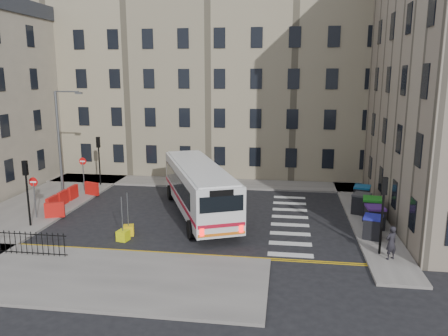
% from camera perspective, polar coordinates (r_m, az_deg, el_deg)
% --- Properties ---
extents(ground, '(120.00, 120.00, 0.00)m').
position_cam_1_polar(ground, '(29.56, 0.78, -6.30)').
color(ground, black).
rests_on(ground, ground).
extents(pavement_north, '(36.00, 3.20, 0.15)m').
position_cam_1_polar(pavement_north, '(38.78, -6.41, -1.81)').
color(pavement_north, slate).
rests_on(pavement_north, ground).
extents(pavement_east, '(2.40, 26.00, 0.15)m').
position_cam_1_polar(pavement_east, '(33.58, 17.15, -4.46)').
color(pavement_east, slate).
rests_on(pavement_east, ground).
extents(pavement_west, '(6.00, 22.00, 0.15)m').
position_cam_1_polar(pavement_west, '(35.00, -22.43, -4.19)').
color(pavement_west, slate).
rests_on(pavement_west, ground).
extents(pavement_sw, '(20.00, 6.00, 0.15)m').
position_cam_1_polar(pavement_sw, '(22.68, -21.05, -12.79)').
color(pavement_sw, slate).
rests_on(pavement_sw, ground).
extents(terrace_north, '(38.30, 10.80, 17.20)m').
position_cam_1_polar(terrace_north, '(44.61, -5.69, 11.09)').
color(terrace_north, gray).
rests_on(terrace_north, ground).
extents(traffic_light_east, '(0.28, 0.22, 4.10)m').
position_cam_1_polar(traffic_light_east, '(23.77, 20.07, -4.39)').
color(traffic_light_east, black).
rests_on(traffic_light_east, pavement_east).
extents(traffic_light_nw, '(0.28, 0.22, 4.10)m').
position_cam_1_polar(traffic_light_nw, '(38.24, -16.04, 1.87)').
color(traffic_light_nw, black).
rests_on(traffic_light_nw, pavement_west).
extents(traffic_light_sw, '(0.28, 0.22, 4.10)m').
position_cam_1_polar(traffic_light_sw, '(29.18, -24.39, -1.78)').
color(traffic_light_sw, black).
rests_on(traffic_light_sw, pavement_west).
extents(streetlamp, '(0.50, 0.22, 8.14)m').
position_cam_1_polar(streetlamp, '(34.48, -20.73, 2.98)').
color(streetlamp, '#595B5E').
rests_on(streetlamp, pavement_west).
extents(no_entry_north, '(0.60, 0.08, 3.00)m').
position_cam_1_polar(no_entry_north, '(36.82, -17.94, 0.12)').
color(no_entry_north, '#595B5E').
rests_on(no_entry_north, pavement_west).
extents(no_entry_south, '(0.60, 0.08, 3.00)m').
position_cam_1_polar(no_entry_south, '(30.85, -23.58, -2.53)').
color(no_entry_south, '#595B5E').
rests_on(no_entry_south, pavement_west).
extents(roadworks_barriers, '(1.66, 6.26, 1.00)m').
position_cam_1_polar(roadworks_barriers, '(33.39, -19.74, -3.71)').
color(roadworks_barriers, red).
rests_on(roadworks_barriers, pavement_west).
extents(bus, '(7.35, 12.34, 3.34)m').
position_cam_1_polar(bus, '(29.45, -3.33, -2.48)').
color(bus, silver).
rests_on(bus, ground).
extents(wheelie_bin_a, '(1.32, 1.42, 1.29)m').
position_cam_1_polar(wheelie_bin_a, '(26.56, 18.86, -7.29)').
color(wheelie_bin_a, black).
rests_on(wheelie_bin_a, pavement_east).
extents(wheelie_bin_b, '(1.13, 1.28, 1.36)m').
position_cam_1_polar(wheelie_bin_b, '(28.25, 19.08, -6.08)').
color(wheelie_bin_b, black).
rests_on(wheelie_bin_b, pavement_east).
extents(wheelie_bin_c, '(1.36, 1.49, 1.45)m').
position_cam_1_polar(wheelie_bin_c, '(29.75, 18.74, -5.06)').
color(wheelie_bin_c, black).
rests_on(wheelie_bin_c, pavement_east).
extents(wheelie_bin_d, '(1.49, 1.57, 1.37)m').
position_cam_1_polar(wheelie_bin_d, '(30.90, 17.50, -4.43)').
color(wheelie_bin_d, black).
rests_on(wheelie_bin_d, pavement_east).
extents(wheelie_bin_e, '(1.39, 1.50, 1.40)m').
position_cam_1_polar(wheelie_bin_e, '(32.88, 17.56, -3.42)').
color(wheelie_bin_e, black).
rests_on(wheelie_bin_e, pavement_east).
extents(pedestrian, '(0.77, 0.69, 1.76)m').
position_cam_1_polar(pedestrian, '(23.81, 20.99, -9.11)').
color(pedestrian, black).
rests_on(pedestrian, pavement_east).
extents(bollard_yellow, '(0.75, 0.75, 0.60)m').
position_cam_1_polar(bollard_yellow, '(26.69, -12.34, -7.95)').
color(bollard_yellow, yellow).
rests_on(bollard_yellow, ground).
extents(bollard_chevron, '(0.71, 0.71, 0.60)m').
position_cam_1_polar(bollard_chevron, '(25.93, -13.04, -8.59)').
color(bollard_chevron, '#D3DC0C').
rests_on(bollard_chevron, ground).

